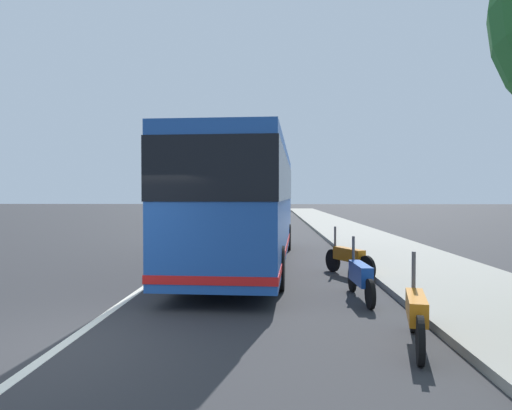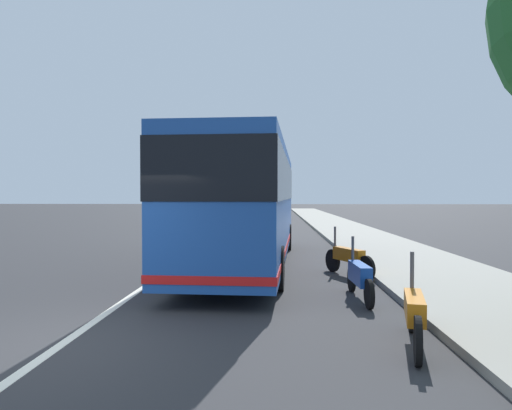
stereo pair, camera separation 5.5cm
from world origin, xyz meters
The scene contains 10 objects.
ground_plane centered at (0.00, 0.00, 0.00)m, with size 220.00×220.00×0.00m, color #2D2D30.
sidewalk_curb centered at (10.00, -7.24, 0.07)m, with size 110.00×3.60×0.14m, color gray.
lane_divider_line centered at (10.00, 0.00, 0.00)m, with size 110.00×0.16×0.01m, color silver.
coach_bus centered at (7.78, -2.18, 2.04)m, with size 12.24×3.13×3.49m.
motorcycle_nearest_curb centered at (0.13, -4.96, 0.46)m, with size 2.05×0.56×1.26m.
motorcycle_mid_row centered at (3.04, -4.73, 0.46)m, with size 2.13×0.29×1.23m.
motorcycle_angled centered at (5.79, -4.94, 0.47)m, with size 1.97×1.00×1.26m.
car_far_distant centered at (27.71, 2.87, 0.71)m, with size 4.57×2.06×1.49m.
car_side_street centered at (47.46, -2.71, 0.70)m, with size 4.37×2.13×1.51m.
car_oncoming centered at (36.16, 2.86, 0.72)m, with size 4.57×1.97×1.48m.
Camera 2 is at (-6.37, -3.02, 2.11)m, focal length 32.47 mm.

